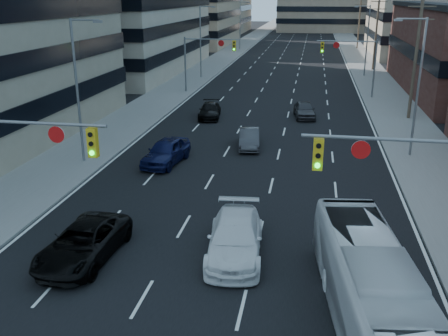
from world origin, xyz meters
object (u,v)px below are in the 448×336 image
black_pickup (83,243)px  sedan_blue (166,151)px  transit_bus (371,288)px  white_van (235,238)px

black_pickup → sedan_blue: bearing=93.3°
black_pickup → transit_bus: bearing=-9.6°
white_van → sedan_blue: (-6.19, 11.03, 0.02)m
transit_bus → white_van: bearing=134.9°
white_van → sedan_blue: size_ratio=1.15×
transit_bus → black_pickup: bearing=160.0°
black_pickup → transit_bus: size_ratio=0.53×
black_pickup → sedan_blue: (-0.13, 12.46, 0.08)m
black_pickup → sedan_blue: size_ratio=1.10×
black_pickup → white_van: 6.23m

